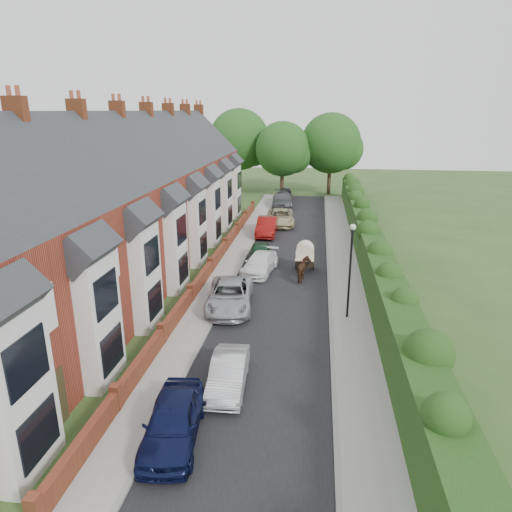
# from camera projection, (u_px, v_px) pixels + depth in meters

# --- Properties ---
(ground) EXTENTS (140.00, 140.00, 0.00)m
(ground) POSITION_uv_depth(u_px,v_px,m) (276.00, 352.00, 20.76)
(ground) COLOR #2D4C1E
(ground) RESTS_ON ground
(road) EXTENTS (6.00, 58.00, 0.02)m
(road) POSITION_uv_depth(u_px,v_px,m) (283.00, 271.00, 31.20)
(road) COLOR black
(road) RESTS_ON ground
(pavement_hedge_side) EXTENTS (2.20, 58.00, 0.12)m
(pavement_hedge_side) POSITION_uv_depth(u_px,v_px,m) (344.00, 273.00, 30.66)
(pavement_hedge_side) COLOR gray
(pavement_hedge_side) RESTS_ON ground
(pavement_house_side) EXTENTS (1.70, 58.00, 0.12)m
(pavement_house_side) POSITION_uv_depth(u_px,v_px,m) (228.00, 268.00, 31.68)
(pavement_house_side) COLOR gray
(pavement_house_side) RESTS_ON ground
(kerb_hedge_side) EXTENTS (0.18, 58.00, 0.13)m
(kerb_hedge_side) POSITION_uv_depth(u_px,v_px,m) (329.00, 273.00, 30.79)
(kerb_hedge_side) COLOR gray
(kerb_hedge_side) RESTS_ON ground
(kerb_house_side) EXTENTS (0.18, 58.00, 0.13)m
(kerb_house_side) POSITION_uv_depth(u_px,v_px,m) (240.00, 268.00, 31.58)
(kerb_house_side) COLOR gray
(kerb_house_side) RESTS_ON ground
(hedge) EXTENTS (2.10, 58.00, 2.85)m
(hedge) POSITION_uv_depth(u_px,v_px,m) (373.00, 253.00, 29.96)
(hedge) COLOR #193812
(hedge) RESTS_ON ground
(terrace_row) EXTENTS (9.05, 40.50, 11.50)m
(terrace_row) POSITION_uv_depth(u_px,v_px,m) (128.00, 206.00, 30.21)
(terrace_row) COLOR #993927
(terrace_row) RESTS_ON ground
(garden_wall_row) EXTENTS (0.35, 40.35, 1.10)m
(garden_wall_row) POSITION_uv_depth(u_px,v_px,m) (211.00, 267.00, 30.74)
(garden_wall_row) COLOR brown
(garden_wall_row) RESTS_ON ground
(lamppost) EXTENTS (0.32, 0.32, 5.16)m
(lamppost) POSITION_uv_depth(u_px,v_px,m) (351.00, 260.00, 23.09)
(lamppost) COLOR black
(lamppost) RESTS_ON ground
(tree_far_left) EXTENTS (7.14, 6.80, 9.29)m
(tree_far_left) POSITION_uv_depth(u_px,v_px,m) (285.00, 150.00, 57.17)
(tree_far_left) COLOR #332316
(tree_far_left) RESTS_ON ground
(tree_far_right) EXTENTS (7.98, 7.60, 10.31)m
(tree_far_right) POSITION_uv_depth(u_px,v_px,m) (334.00, 145.00, 58.10)
(tree_far_right) COLOR #332316
(tree_far_right) RESTS_ON ground
(tree_far_back) EXTENTS (8.40, 8.00, 10.82)m
(tree_far_back) POSITION_uv_depth(u_px,v_px,m) (242.00, 141.00, 60.49)
(tree_far_back) COLOR #332316
(tree_far_back) RESTS_ON ground
(car_navy) EXTENTS (2.22, 4.50, 1.48)m
(car_navy) POSITION_uv_depth(u_px,v_px,m) (173.00, 421.00, 15.05)
(car_navy) COLOR #0B1034
(car_navy) RESTS_ON ground
(car_silver_a) EXTENTS (1.56, 3.93, 1.27)m
(car_silver_a) POSITION_uv_depth(u_px,v_px,m) (228.00, 373.00, 17.97)
(car_silver_a) COLOR #ADADB2
(car_silver_a) RESTS_ON ground
(car_silver_b) EXTENTS (2.94, 5.44, 1.45)m
(car_silver_b) POSITION_uv_depth(u_px,v_px,m) (230.00, 296.00, 25.26)
(car_silver_b) COLOR #9D9FA4
(car_silver_b) RESTS_ON ground
(car_white) EXTENTS (2.45, 4.67, 1.29)m
(car_white) POSITION_uv_depth(u_px,v_px,m) (260.00, 263.00, 30.83)
(car_white) COLOR white
(car_white) RESTS_ON ground
(car_green) EXTENTS (2.04, 4.09, 1.34)m
(car_green) POSITION_uv_depth(u_px,v_px,m) (261.00, 254.00, 32.74)
(car_green) COLOR #113A22
(car_green) RESTS_ON ground
(car_red) EXTENTS (1.72, 4.74, 1.55)m
(car_red) POSITION_uv_depth(u_px,v_px,m) (267.00, 226.00, 40.08)
(car_red) COLOR maroon
(car_red) RESTS_ON ground
(car_beige) EXTENTS (3.01, 5.58, 1.49)m
(car_beige) POSITION_uv_depth(u_px,v_px,m) (281.00, 217.00, 43.68)
(car_beige) COLOR tan
(car_beige) RESTS_ON ground
(car_grey) EXTENTS (2.63, 5.59, 1.58)m
(car_grey) POSITION_uv_depth(u_px,v_px,m) (282.00, 200.00, 51.96)
(car_grey) COLOR #4B4D52
(car_grey) RESTS_ON ground
(car_black) EXTENTS (1.81, 3.86, 1.28)m
(car_black) POSITION_uv_depth(u_px,v_px,m) (286.00, 193.00, 57.29)
(car_black) COLOR black
(car_black) RESTS_ON ground
(horse) EXTENTS (0.92, 1.83, 1.51)m
(horse) POSITION_uv_depth(u_px,v_px,m) (304.00, 270.00, 29.22)
(horse) COLOR #412417
(horse) RESTS_ON ground
(horse_cart) EXTENTS (1.29, 2.86, 2.06)m
(horse_cart) POSITION_uv_depth(u_px,v_px,m) (305.00, 255.00, 30.91)
(horse_cart) COLOR black
(horse_cart) RESTS_ON ground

